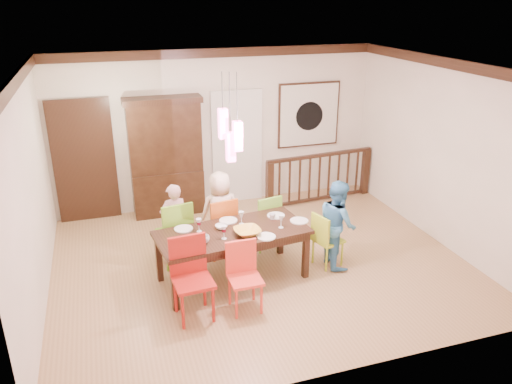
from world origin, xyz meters
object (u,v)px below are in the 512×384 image
object	(u,v)px
chair_far_left	(174,227)
person_far_mid	(221,212)
balustrade	(319,177)
dining_table	(232,237)
china_hutch	(166,157)
person_end_right	(337,223)
chair_end_right	(328,236)
person_far_left	(174,221)

from	to	relation	value
chair_far_left	person_far_mid	world-z (taller)	person_far_mid
person_far_mid	balustrade	bearing A→B (deg)	-150.81
balustrade	person_far_mid	world-z (taller)	person_far_mid
dining_table	china_hutch	size ratio (longest dim) A/B	1.01
chair_far_left	person_end_right	size ratio (longest dim) A/B	0.78
person_far_mid	china_hutch	bearing A→B (deg)	-73.64
chair_end_right	balustrade	world-z (taller)	balustrade
person_far_mid	person_end_right	xyz separation A→B (m)	(1.52, -0.94, 0.01)
china_hutch	person_far_left	bearing A→B (deg)	-95.05
chair_end_right	balustrade	distance (m)	2.48
chair_end_right	person_end_right	xyz separation A→B (m)	(0.13, -0.01, 0.18)
balustrade	person_far_mid	distance (m)	2.68
chair_end_right	person_far_mid	distance (m)	1.68
balustrade	person_end_right	bearing A→B (deg)	-113.66
person_far_left	person_far_mid	xyz separation A→B (m)	(0.71, -0.01, 0.06)
person_far_mid	person_end_right	world-z (taller)	person_end_right
dining_table	person_far_mid	size ratio (longest dim) A/B	1.67
dining_table	china_hutch	world-z (taller)	china_hutch
balustrade	chair_end_right	bearing A→B (deg)	-116.56
person_far_mid	person_end_right	bearing A→B (deg)	146.65
chair_far_left	person_far_left	world-z (taller)	person_far_left
china_hutch	person_end_right	size ratio (longest dim) A/B	1.63
chair_far_left	person_far_mid	distance (m)	0.78
chair_end_right	person_end_right	size ratio (longest dim) A/B	0.63
balustrade	person_end_right	size ratio (longest dim) A/B	1.70
dining_table	person_far_mid	distance (m)	0.89
chair_end_right	person_far_left	bearing A→B (deg)	50.18
dining_table	balustrade	distance (m)	3.27
balustrade	person_far_left	size ratio (longest dim) A/B	1.89
dining_table	chair_end_right	xyz separation A→B (m)	(1.45, -0.04, -0.19)
china_hutch	person_far_left	world-z (taller)	china_hutch
dining_table	person_far_mid	world-z (taller)	person_far_mid
dining_table	chair_far_left	distance (m)	0.99
person_far_left	person_end_right	size ratio (longest dim) A/B	0.90
chair_end_right	person_end_right	bearing A→B (deg)	-110.26
balustrade	chair_far_left	bearing A→B (deg)	-157.98
china_hutch	person_end_right	bearing A→B (deg)	-51.89
chair_far_left	chair_end_right	distance (m)	2.27
chair_far_left	china_hutch	size ratio (longest dim) A/B	0.48
dining_table	person_far_left	world-z (taller)	person_far_left
dining_table	balustrade	xyz separation A→B (m)	(2.35, 2.27, -0.16)
china_hutch	balustrade	bearing A→B (deg)	-6.89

